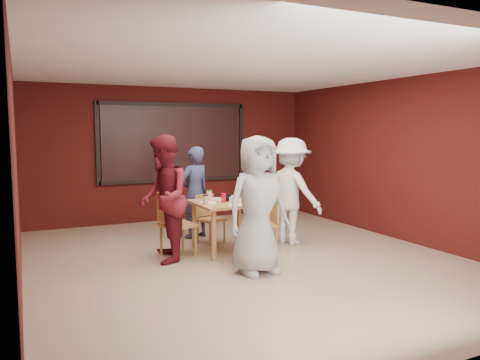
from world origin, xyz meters
name	(u,v)px	position (x,y,z in m)	size (l,w,h in m)	color
floor	(246,260)	(0.00, 0.00, 0.00)	(7.00, 7.00, 0.00)	tan
window_blinds	(174,143)	(0.00, 3.45, 1.65)	(3.00, 0.02, 1.50)	black
dining_table	(227,208)	(-0.06, 0.56, 0.69)	(1.02, 1.02, 0.94)	tan
chair_front	(254,234)	(0.01, -0.24, 0.44)	(0.45, 0.45, 0.78)	#B48B46
chair_back	(208,216)	(-0.10, 1.26, 0.46)	(0.50, 0.50, 0.82)	#B48B46
chair_left	(173,221)	(-0.92, 0.62, 0.55)	(0.55, 0.55, 0.97)	#B48B46
chair_right	(268,221)	(0.65, 0.50, 0.44)	(0.44, 0.44, 0.78)	#B48B46
diner_front	(258,205)	(-0.14, -0.63, 0.92)	(0.90, 0.58, 1.84)	#999999
diner_back	(195,192)	(-0.18, 1.71, 0.81)	(0.59, 0.39, 1.62)	#323659
diner_left	(163,199)	(-1.11, 0.45, 0.92)	(0.89, 0.70, 1.84)	maroon
diner_right	(291,191)	(1.13, 0.60, 0.89)	(1.15, 0.66, 1.78)	silver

